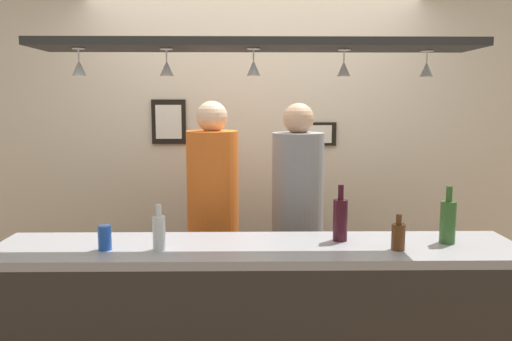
{
  "coord_description": "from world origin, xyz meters",
  "views": [
    {
      "loc": [
        -0.04,
        -2.92,
        1.73
      ],
      "look_at": [
        0.0,
        0.1,
        1.33
      ],
      "focal_mm": 36.23,
      "sensor_mm": 36.0,
      "label": 1
    }
  ],
  "objects_px": {
    "bottle_beer_brown_stubby": "(398,236)",
    "drink_can": "(105,238)",
    "person_right_grey_shirt": "(298,206)",
    "picture_frame_lower_pair": "(317,134)",
    "picture_frame_caricature": "(169,122)",
    "person_left_orange_shirt": "(213,205)",
    "bottle_wine_dark_red": "(340,219)",
    "bottle_soda_clear": "(159,232)",
    "bottle_champagne_green": "(448,221)"
  },
  "relations": [
    {
      "from": "bottle_soda_clear",
      "to": "picture_frame_lower_pair",
      "type": "height_order",
      "value": "picture_frame_lower_pair"
    },
    {
      "from": "bottle_wine_dark_red",
      "to": "bottle_beer_brown_stubby",
      "type": "height_order",
      "value": "bottle_wine_dark_red"
    },
    {
      "from": "bottle_soda_clear",
      "to": "bottle_beer_brown_stubby",
      "type": "bearing_deg",
      "value": -0.75
    },
    {
      "from": "person_right_grey_shirt",
      "to": "bottle_wine_dark_red",
      "type": "height_order",
      "value": "person_right_grey_shirt"
    },
    {
      "from": "bottle_beer_brown_stubby",
      "to": "picture_frame_lower_pair",
      "type": "height_order",
      "value": "picture_frame_lower_pair"
    },
    {
      "from": "bottle_wine_dark_red",
      "to": "bottle_soda_clear",
      "type": "height_order",
      "value": "bottle_wine_dark_red"
    },
    {
      "from": "bottle_wine_dark_red",
      "to": "bottle_soda_clear",
      "type": "bearing_deg",
      "value": -170.05
    },
    {
      "from": "bottle_soda_clear",
      "to": "drink_can",
      "type": "xyz_separation_m",
      "value": [
        -0.27,
        0.01,
        -0.03
      ]
    },
    {
      "from": "bottle_beer_brown_stubby",
      "to": "picture_frame_caricature",
      "type": "height_order",
      "value": "picture_frame_caricature"
    },
    {
      "from": "bottle_champagne_green",
      "to": "picture_frame_lower_pair",
      "type": "relative_size",
      "value": 1.0
    },
    {
      "from": "person_left_orange_shirt",
      "to": "bottle_beer_brown_stubby",
      "type": "height_order",
      "value": "person_left_orange_shirt"
    },
    {
      "from": "bottle_soda_clear",
      "to": "person_right_grey_shirt",
      "type": "bearing_deg",
      "value": 48.5
    },
    {
      "from": "person_right_grey_shirt",
      "to": "picture_frame_caricature",
      "type": "height_order",
      "value": "picture_frame_caricature"
    },
    {
      "from": "person_right_grey_shirt",
      "to": "bottle_beer_brown_stubby",
      "type": "distance_m",
      "value": 0.98
    },
    {
      "from": "bottle_soda_clear",
      "to": "drink_can",
      "type": "bearing_deg",
      "value": 178.71
    },
    {
      "from": "person_left_orange_shirt",
      "to": "person_right_grey_shirt",
      "type": "height_order",
      "value": "person_left_orange_shirt"
    },
    {
      "from": "picture_frame_caricature",
      "to": "bottle_soda_clear",
      "type": "bearing_deg",
      "value": -83.54
    },
    {
      "from": "bottle_champagne_green",
      "to": "bottle_beer_brown_stubby",
      "type": "xyz_separation_m",
      "value": [
        -0.29,
        -0.12,
        -0.05
      ]
    },
    {
      "from": "person_left_orange_shirt",
      "to": "bottle_beer_brown_stubby",
      "type": "relative_size",
      "value": 9.66
    },
    {
      "from": "bottle_champagne_green",
      "to": "picture_frame_caricature",
      "type": "height_order",
      "value": "picture_frame_caricature"
    },
    {
      "from": "bottle_wine_dark_red",
      "to": "person_right_grey_shirt",
      "type": "bearing_deg",
      "value": 102.58
    },
    {
      "from": "bottle_wine_dark_red",
      "to": "bottle_beer_brown_stubby",
      "type": "distance_m",
      "value": 0.32
    },
    {
      "from": "person_left_orange_shirt",
      "to": "bottle_wine_dark_red",
      "type": "height_order",
      "value": "person_left_orange_shirt"
    },
    {
      "from": "bottle_wine_dark_red",
      "to": "person_left_orange_shirt",
      "type": "bearing_deg",
      "value": 135.57
    },
    {
      "from": "picture_frame_caricature",
      "to": "drink_can",
      "type": "bearing_deg",
      "value": -93.96
    },
    {
      "from": "person_left_orange_shirt",
      "to": "bottle_wine_dark_red",
      "type": "xyz_separation_m",
      "value": [
        0.72,
        -0.71,
        0.07
      ]
    },
    {
      "from": "person_right_grey_shirt",
      "to": "bottle_soda_clear",
      "type": "distance_m",
      "value": 1.16
    },
    {
      "from": "drink_can",
      "to": "bottle_champagne_green",
      "type": "bearing_deg",
      "value": 3.26
    },
    {
      "from": "bottle_wine_dark_red",
      "to": "drink_can",
      "type": "xyz_separation_m",
      "value": [
        -1.2,
        -0.16,
        -0.06
      ]
    },
    {
      "from": "bottle_wine_dark_red",
      "to": "picture_frame_caricature",
      "type": "distance_m",
      "value": 1.78
    },
    {
      "from": "bottle_beer_brown_stubby",
      "to": "drink_can",
      "type": "xyz_separation_m",
      "value": [
        -1.46,
        0.02,
        -0.01
      ]
    },
    {
      "from": "person_left_orange_shirt",
      "to": "picture_frame_lower_pair",
      "type": "xyz_separation_m",
      "value": [
        0.77,
        0.62,
        0.43
      ]
    },
    {
      "from": "person_left_orange_shirt",
      "to": "picture_frame_lower_pair",
      "type": "distance_m",
      "value": 1.07
    },
    {
      "from": "person_right_grey_shirt",
      "to": "bottle_champagne_green",
      "type": "distance_m",
      "value": 1.04
    },
    {
      "from": "bottle_champagne_green",
      "to": "bottle_beer_brown_stubby",
      "type": "distance_m",
      "value": 0.32
    },
    {
      "from": "person_left_orange_shirt",
      "to": "bottle_beer_brown_stubby",
      "type": "bearing_deg",
      "value": -42.12
    },
    {
      "from": "person_right_grey_shirt",
      "to": "picture_frame_lower_pair",
      "type": "height_order",
      "value": "person_right_grey_shirt"
    },
    {
      "from": "bottle_wine_dark_red",
      "to": "bottle_beer_brown_stubby",
      "type": "relative_size",
      "value": 1.67
    },
    {
      "from": "person_right_grey_shirt",
      "to": "person_left_orange_shirt",
      "type": "bearing_deg",
      "value": 180.0
    },
    {
      "from": "person_right_grey_shirt",
      "to": "picture_frame_caricature",
      "type": "distance_m",
      "value": 1.24
    },
    {
      "from": "bottle_beer_brown_stubby",
      "to": "drink_can",
      "type": "bearing_deg",
      "value": 179.15
    },
    {
      "from": "bottle_soda_clear",
      "to": "picture_frame_caricature",
      "type": "relative_size",
      "value": 0.68
    },
    {
      "from": "bottle_wine_dark_red",
      "to": "bottle_champagne_green",
      "type": "height_order",
      "value": "same"
    },
    {
      "from": "bottle_beer_brown_stubby",
      "to": "drink_can",
      "type": "distance_m",
      "value": 1.46
    },
    {
      "from": "bottle_soda_clear",
      "to": "bottle_beer_brown_stubby",
      "type": "distance_m",
      "value": 1.19
    },
    {
      "from": "bottle_wine_dark_red",
      "to": "bottle_champagne_green",
      "type": "distance_m",
      "value": 0.55
    },
    {
      "from": "bottle_champagne_green",
      "to": "drink_can",
      "type": "distance_m",
      "value": 1.75
    },
    {
      "from": "person_left_orange_shirt",
      "to": "drink_can",
      "type": "xyz_separation_m",
      "value": [
        -0.48,
        -0.86,
        0.01
      ]
    },
    {
      "from": "picture_frame_lower_pair",
      "to": "picture_frame_caricature",
      "type": "bearing_deg",
      "value": 180.0
    },
    {
      "from": "picture_frame_caricature",
      "to": "picture_frame_lower_pair",
      "type": "xyz_separation_m",
      "value": [
        1.14,
        0.0,
        -0.09
      ]
    }
  ]
}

